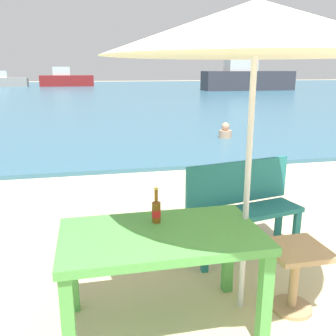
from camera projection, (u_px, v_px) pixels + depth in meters
name	position (u px, v px, depth m)	size (l,w,h in m)	color
sea_water	(105.00, 92.00, 30.64)	(120.00, 50.00, 0.08)	#386B84
picnic_table_green	(161.00, 246.00, 2.62)	(1.40, 0.80, 0.76)	#4C9E47
beer_bottle_amber	(156.00, 210.00, 2.73)	(0.07, 0.07, 0.26)	brown
patio_umbrella	(256.00, 28.00, 2.48)	(2.10, 2.10, 2.30)	silver
side_table_wood	(295.00, 269.00, 2.90)	(0.44, 0.44, 0.54)	tan
bench_teal_center	(243.00, 202.00, 3.80)	(1.25, 0.60, 0.95)	#237275
swimmer_person	(225.00, 132.00, 9.92)	(0.34, 0.34, 0.41)	tan
boat_fishing_trawler	(66.00, 79.00, 39.31)	(5.48, 1.50, 1.99)	maroon
boat_cargo_ship	(5.00, 81.00, 38.26)	(4.38, 1.20, 1.59)	gray
boat_barge	(247.00, 78.00, 31.88)	(7.80, 2.13, 2.84)	#38383F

